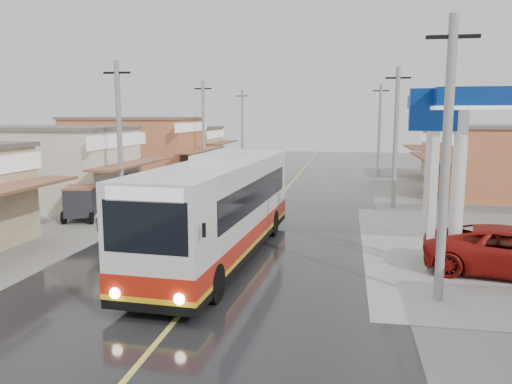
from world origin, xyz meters
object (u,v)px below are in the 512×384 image
Objects in this scene: coach_bus at (221,208)px; tricycle_near at (81,201)px; tricycle_far at (126,187)px; second_bus at (221,169)px; cyclist at (203,201)px.

coach_bus is 10.23m from tricycle_near.
tricycle_far is (0.30, 4.63, 0.06)m from tricycle_near.
tricycle_far is (-8.40, 9.93, -0.82)m from coach_bus.
coach_bus is 18.01m from second_bus.
second_bus reaches higher than tricycle_near.
tricycle_near is at bearing -147.40° from cyclist.
cyclist reaches higher than tricycle_far.
second_bus reaches higher than tricycle_far.
coach_bus is at bearing -76.49° from second_bus.
second_bus is at bearing 107.48° from coach_bus.
second_bus is 2.95× the size of tricycle_far.
cyclist is (-3.18, 8.37, -1.22)m from coach_bus.
coach_bus is 6.15× the size of cyclist.
cyclist is 0.76× the size of tricycle_far.
tricycle_far is (-5.22, 1.56, 0.40)m from cyclist.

